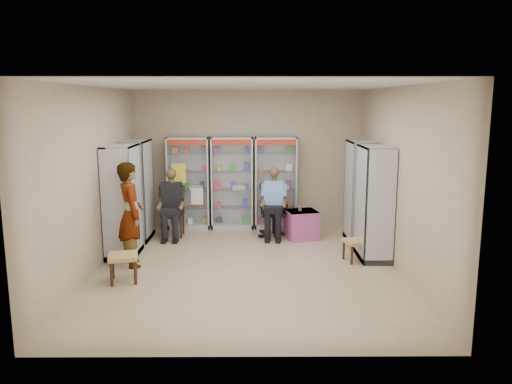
{
  "coord_description": "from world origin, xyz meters",
  "views": [
    {
      "loc": [
        0.11,
        -8.05,
        2.75
      ],
      "look_at": [
        0.16,
        0.7,
        1.17
      ],
      "focal_mm": 35.0,
      "sensor_mm": 36.0,
      "label": 1
    }
  ],
  "objects_px": {
    "cabinet_back_left": "(189,183)",
    "standing_man": "(131,214)",
    "wooden_chair": "(173,214)",
    "office_chair": "(274,211)",
    "pink_trunk": "(302,225)",
    "woven_stool_a": "(356,250)",
    "cabinet_left_near": "(123,201)",
    "cabinet_back_mid": "(232,183)",
    "cabinet_right_near": "(374,203)",
    "cabinet_left_far": "(137,190)",
    "cabinet_right_far": "(361,192)",
    "woven_stool_b": "(124,268)",
    "seated_shopkeeper": "(274,204)",
    "cabinet_back_right": "(276,183)"
  },
  "relations": [
    {
      "from": "cabinet_back_left",
      "to": "seated_shopkeeper",
      "type": "relative_size",
      "value": 1.48
    },
    {
      "from": "cabinet_left_near",
      "to": "standing_man",
      "type": "bearing_deg",
      "value": 26.28
    },
    {
      "from": "cabinet_right_near",
      "to": "pink_trunk",
      "type": "distance_m",
      "value": 1.88
    },
    {
      "from": "cabinet_back_left",
      "to": "woven_stool_a",
      "type": "bearing_deg",
      "value": -36.88
    },
    {
      "from": "wooden_chair",
      "to": "standing_man",
      "type": "relative_size",
      "value": 0.53
    },
    {
      "from": "cabinet_back_right",
      "to": "cabinet_left_far",
      "type": "xyz_separation_m",
      "value": [
        -2.83,
        -0.93,
        0.0
      ]
    },
    {
      "from": "cabinet_back_mid",
      "to": "office_chair",
      "type": "xyz_separation_m",
      "value": [
        0.88,
        -0.73,
        -0.47
      ]
    },
    {
      "from": "cabinet_back_left",
      "to": "cabinet_left_far",
      "type": "distance_m",
      "value": 1.32
    },
    {
      "from": "cabinet_right_near",
      "to": "standing_man",
      "type": "xyz_separation_m",
      "value": [
        -4.18,
        -0.37,
        -0.11
      ]
    },
    {
      "from": "cabinet_back_mid",
      "to": "cabinet_left_far",
      "type": "xyz_separation_m",
      "value": [
        -1.88,
        -0.93,
        0.0
      ]
    },
    {
      "from": "wooden_chair",
      "to": "seated_shopkeeper",
      "type": "height_order",
      "value": "seated_shopkeeper"
    },
    {
      "from": "cabinet_right_near",
      "to": "standing_man",
      "type": "height_order",
      "value": "cabinet_right_near"
    },
    {
      "from": "cabinet_back_right",
      "to": "woven_stool_a",
      "type": "relative_size",
      "value": 5.21
    },
    {
      "from": "cabinet_back_left",
      "to": "cabinet_right_far",
      "type": "relative_size",
      "value": 1.0
    },
    {
      "from": "cabinet_back_mid",
      "to": "seated_shopkeeper",
      "type": "relative_size",
      "value": 1.48
    },
    {
      "from": "cabinet_back_left",
      "to": "seated_shopkeeper",
      "type": "height_order",
      "value": "cabinet_back_left"
    },
    {
      "from": "cabinet_right_far",
      "to": "pink_trunk",
      "type": "relative_size",
      "value": 3.35
    },
    {
      "from": "office_chair",
      "to": "pink_trunk",
      "type": "bearing_deg",
      "value": -13.78
    },
    {
      "from": "cabinet_back_mid",
      "to": "cabinet_left_near",
      "type": "relative_size",
      "value": 1.0
    },
    {
      "from": "cabinet_back_mid",
      "to": "woven_stool_b",
      "type": "height_order",
      "value": "cabinet_back_mid"
    },
    {
      "from": "cabinet_back_left",
      "to": "woven_stool_a",
      "type": "xyz_separation_m",
      "value": [
        3.2,
        -2.4,
        -0.81
      ]
    },
    {
      "from": "cabinet_left_far",
      "to": "cabinet_right_near",
      "type": "bearing_deg",
      "value": 73.75
    },
    {
      "from": "pink_trunk",
      "to": "standing_man",
      "type": "distance_m",
      "value": 3.53
    },
    {
      "from": "pink_trunk",
      "to": "standing_man",
      "type": "height_order",
      "value": "standing_man"
    },
    {
      "from": "cabinet_left_near",
      "to": "woven_stool_b",
      "type": "bearing_deg",
      "value": 13.62
    },
    {
      "from": "cabinet_right_near",
      "to": "woven_stool_a",
      "type": "relative_size",
      "value": 5.21
    },
    {
      "from": "cabinet_left_near",
      "to": "wooden_chair",
      "type": "distance_m",
      "value": 1.56
    },
    {
      "from": "wooden_chair",
      "to": "office_chair",
      "type": "bearing_deg",
      "value": 0.1
    },
    {
      "from": "cabinet_back_mid",
      "to": "cabinet_right_far",
      "type": "bearing_deg",
      "value": -23.65
    },
    {
      "from": "woven_stool_b",
      "to": "seated_shopkeeper",
      "type": "bearing_deg",
      "value": 47.05
    },
    {
      "from": "cabinet_back_left",
      "to": "standing_man",
      "type": "relative_size",
      "value": 1.13
    },
    {
      "from": "cabinet_right_far",
      "to": "cabinet_back_right",
      "type": "bearing_deg",
      "value": 55.27
    },
    {
      "from": "cabinet_back_right",
      "to": "woven_stool_b",
      "type": "height_order",
      "value": "cabinet_back_right"
    },
    {
      "from": "woven_stool_a",
      "to": "standing_man",
      "type": "xyz_separation_m",
      "value": [
        -3.85,
        -0.2,
        0.69
      ]
    },
    {
      "from": "cabinet_right_near",
      "to": "office_chair",
      "type": "height_order",
      "value": "cabinet_right_near"
    },
    {
      "from": "cabinet_left_far",
      "to": "office_chair",
      "type": "xyz_separation_m",
      "value": [
        2.76,
        0.2,
        -0.47
      ]
    },
    {
      "from": "office_chair",
      "to": "woven_stool_b",
      "type": "bearing_deg",
      "value": -127.09
    },
    {
      "from": "woven_stool_a",
      "to": "standing_man",
      "type": "bearing_deg",
      "value": -177.08
    },
    {
      "from": "seated_shopkeeper",
      "to": "cabinet_back_mid",
      "type": "bearing_deg",
      "value": 144.07
    },
    {
      "from": "cabinet_back_right",
      "to": "woven_stool_b",
      "type": "xyz_separation_m",
      "value": [
        -2.5,
        -3.39,
        -0.78
      ]
    },
    {
      "from": "standing_man",
      "to": "cabinet_right_near",
      "type": "bearing_deg",
      "value": -106.35
    },
    {
      "from": "cabinet_right_far",
      "to": "standing_man",
      "type": "height_order",
      "value": "cabinet_right_far"
    },
    {
      "from": "cabinet_right_far",
      "to": "seated_shopkeeper",
      "type": "bearing_deg",
      "value": 78.21
    },
    {
      "from": "cabinet_back_left",
      "to": "office_chair",
      "type": "relative_size",
      "value": 1.88
    },
    {
      "from": "cabinet_right_near",
      "to": "woven_stool_b",
      "type": "bearing_deg",
      "value": 105.71
    },
    {
      "from": "office_chair",
      "to": "woven_stool_a",
      "type": "relative_size",
      "value": 2.77
    },
    {
      "from": "cabinet_left_far",
      "to": "office_chair",
      "type": "distance_m",
      "value": 2.81
    },
    {
      "from": "pink_trunk",
      "to": "woven_stool_a",
      "type": "distance_m",
      "value": 1.69
    },
    {
      "from": "wooden_chair",
      "to": "seated_shopkeeper",
      "type": "distance_m",
      "value": 2.1
    },
    {
      "from": "cabinet_back_left",
      "to": "cabinet_right_near",
      "type": "relative_size",
      "value": 1.0
    }
  ]
}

